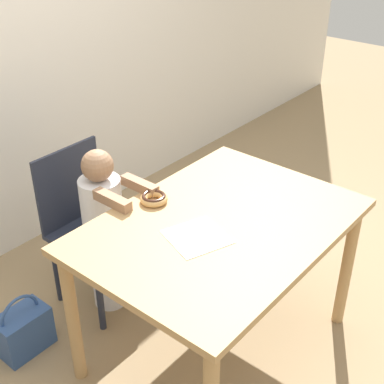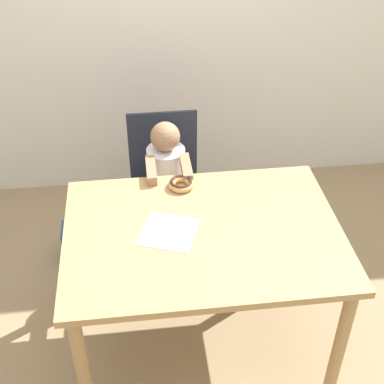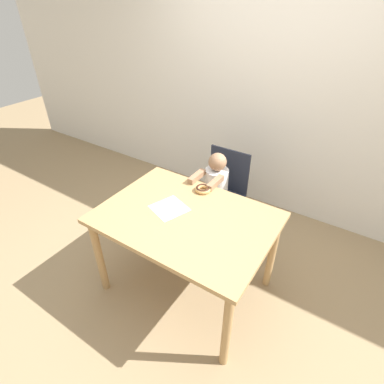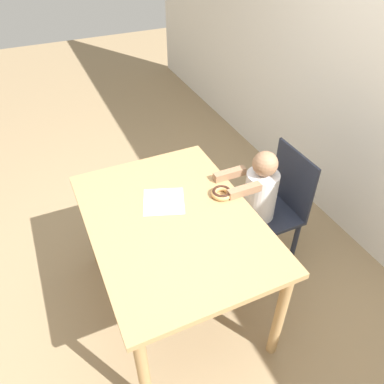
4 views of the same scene
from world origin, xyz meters
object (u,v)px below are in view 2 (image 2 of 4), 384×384
(chair, at_px, (166,185))
(child_figure, at_px, (167,194))
(handbag, at_px, (85,240))
(donut, at_px, (181,184))

(chair, height_order, child_figure, child_figure)
(child_figure, height_order, handbag, child_figure)
(chair, bearing_deg, donut, -83.56)
(donut, relative_size, handbag, 0.39)
(child_figure, bearing_deg, handbag, 171.77)
(child_figure, bearing_deg, donut, -81.07)
(donut, xyz_separation_m, handbag, (-0.57, 0.40, -0.67))
(child_figure, distance_m, donut, 0.44)
(donut, bearing_deg, handbag, 145.19)
(handbag, bearing_deg, chair, 5.57)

